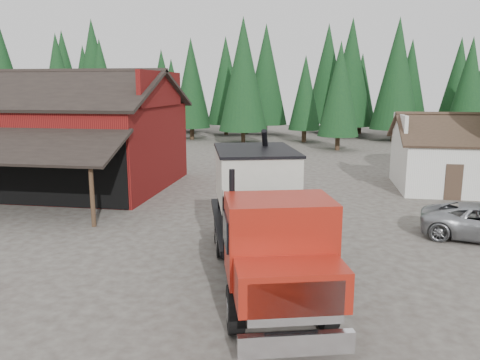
# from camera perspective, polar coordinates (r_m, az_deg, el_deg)

# --- Properties ---
(ground) EXTENTS (120.00, 120.00, 0.00)m
(ground) POSITION_cam_1_polar(r_m,az_deg,el_deg) (18.13, -4.27, -8.44)
(ground) COLOR #413A33
(ground) RESTS_ON ground
(red_barn) EXTENTS (12.80, 13.63, 7.18)m
(red_barn) POSITION_cam_1_polar(r_m,az_deg,el_deg) (30.68, -20.15, 4.20)
(red_barn) COLOR maroon
(red_barn) RESTS_ON ground
(farmhouse) EXTENTS (8.60, 6.42, 4.65)m
(farmhouse) POSITION_cam_1_polar(r_m,az_deg,el_deg) (31.18, 25.96, 1.95)
(farmhouse) COLOR silver
(farmhouse) RESTS_ON ground
(conifer_backdrop) EXTENTS (76.00, 16.00, 16.00)m
(conifer_backdrop) POSITION_cam_1_polar(r_m,az_deg,el_deg) (59.03, 5.49, 5.30)
(conifer_backdrop) COLOR black
(conifer_backdrop) RESTS_ON ground
(near_pine_a) EXTENTS (4.40, 4.40, 11.40)m
(near_pine_a) POSITION_cam_1_polar(r_m,az_deg,el_deg) (51.66, -21.25, 10.86)
(near_pine_a) COLOR #382619
(near_pine_a) RESTS_ON ground
(near_pine_b) EXTENTS (3.96, 3.96, 10.40)m
(near_pine_b) POSITION_cam_1_polar(r_m,az_deg,el_deg) (46.60, 12.05, 10.78)
(near_pine_b) COLOR #382619
(near_pine_b) RESTS_ON ground
(near_pine_d) EXTENTS (5.28, 5.28, 13.40)m
(near_pine_d) POSITION_cam_1_polar(r_m,az_deg,el_deg) (51.23, 0.41, 12.73)
(near_pine_d) COLOR #382619
(near_pine_d) RESTS_ON ground
(feed_truck) EXTENTS (5.34, 10.62, 4.64)m
(feed_truck) POSITION_cam_1_polar(r_m,az_deg,el_deg) (14.94, 2.76, -4.04)
(feed_truck) COLOR black
(feed_truck) RESTS_ON ground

